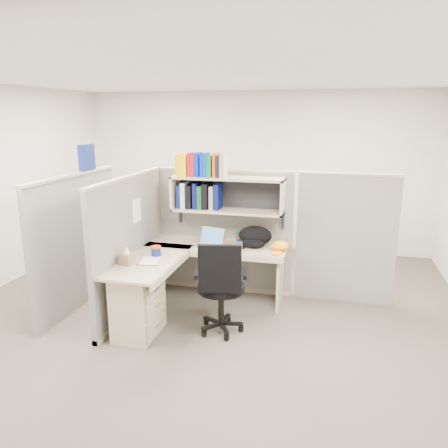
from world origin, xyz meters
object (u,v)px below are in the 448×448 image
(laptop, at_px, (207,238))
(backpack, at_px, (254,237))
(desk, at_px, (161,288))
(snack_canister, at_px, (156,251))
(task_chair, at_px, (221,301))

(laptop, distance_m, backpack, 0.57)
(backpack, bearing_deg, desk, -129.10)
(desk, relative_size, laptop, 5.37)
(backpack, distance_m, snack_canister, 1.21)
(desk, xyz_separation_m, task_chair, (0.69, -0.03, -0.07))
(snack_canister, distance_m, task_chair, 0.97)
(snack_canister, relative_size, task_chair, 0.11)
(backpack, bearing_deg, task_chair, -95.91)
(desk, height_order, laptop, laptop)
(snack_canister, xyz_separation_m, task_chair, (0.84, -0.27, -0.42))
(snack_canister, height_order, task_chair, task_chair)
(laptop, xyz_separation_m, snack_canister, (-0.48, -0.46, -0.06))
(backpack, height_order, snack_canister, backpack)
(desk, height_order, task_chair, task_chair)
(desk, height_order, backpack, backpack)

